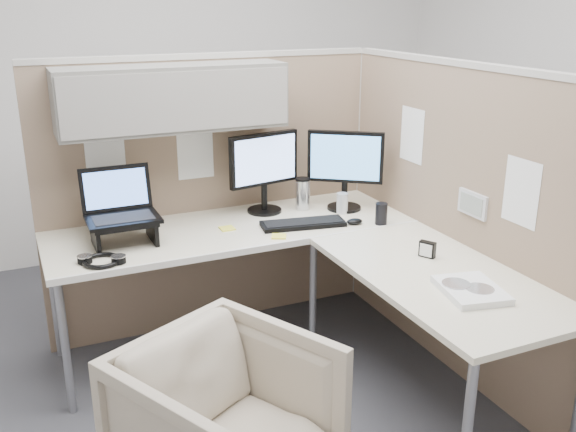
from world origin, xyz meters
name	(u,v)px	position (x,y,z in m)	size (l,w,h in m)	color
ground	(290,388)	(0.00, 0.00, 0.00)	(4.50, 4.50, 0.00)	#39393E
partition_back	(195,152)	(-0.22, 0.83, 1.10)	(2.00, 0.36, 1.63)	#8E745D
partition_right	(452,219)	(0.90, -0.07, 0.82)	(0.07, 2.03, 1.63)	#8E745D
desk	(302,253)	(0.12, 0.13, 0.69)	(2.00, 1.98, 0.73)	beige
office_chair	(227,417)	(-0.53, -0.58, 0.36)	(0.71, 0.66, 0.73)	#C3AD9B
monitor_left	(264,166)	(0.15, 0.70, 1.00)	(0.44, 0.20, 0.47)	black
monitor_right	(345,164)	(0.60, 0.56, 1.00)	(0.38, 0.29, 0.47)	black
laptop_station	(122,216)	(-0.69, 0.54, 0.87)	(0.36, 0.31, 0.37)	black
keyboard	(303,224)	(0.25, 0.39, 0.74)	(0.46, 0.15, 0.02)	black
mouse	(355,221)	(0.52, 0.29, 0.75)	(0.09, 0.06, 0.03)	black
travel_mug	(303,194)	(0.38, 0.66, 0.83)	(0.09, 0.09, 0.19)	silver
soda_can_green	(381,214)	(0.66, 0.24, 0.79)	(0.07, 0.07, 0.12)	black
soda_can_silver	(342,203)	(0.56, 0.50, 0.79)	(0.07, 0.07, 0.12)	silver
sticky_note_d	(227,228)	(-0.15, 0.51, 0.73)	(0.08, 0.08, 0.01)	#F2EA3F
sticky_note_b	(279,236)	(0.06, 0.28, 0.73)	(0.08, 0.08, 0.01)	#F2EA3F
headphones	(102,260)	(-0.84, 0.30, 0.74)	(0.24, 0.24, 0.03)	black
paper_stack	(471,290)	(0.53, -0.68, 0.75)	(0.29, 0.34, 0.03)	white
desk_clock	(427,249)	(0.60, -0.26, 0.77)	(0.07, 0.08, 0.08)	black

